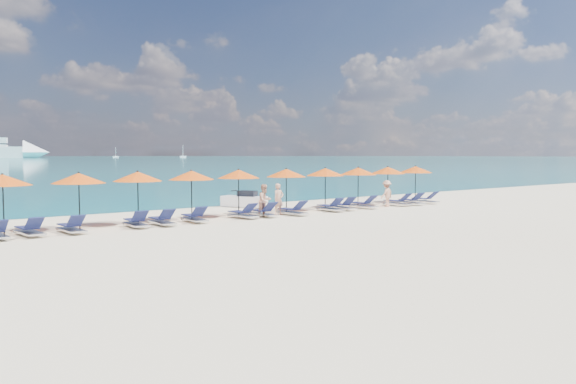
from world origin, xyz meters
TOP-DOWN VIEW (x-y plane):
  - ground at (0.00, 0.00)m, footprint 1400.00×1400.00m
  - sailboat_near at (182.92, 505.66)m, footprint 5.43×1.81m
  - sailboat_far at (243.40, 485.31)m, footprint 6.58×2.19m
  - jetski at (1.29, 8.66)m, footprint 2.01×2.72m
  - beachgoer_a at (0.34, 4.19)m, footprint 0.57×0.38m
  - beachgoer_b at (-0.75, 3.82)m, footprint 0.81×0.54m
  - beachgoer_c at (7.77, 3.88)m, footprint 1.03×0.61m
  - umbrella_0 at (-11.74, 5.05)m, footprint 2.10×2.10m
  - umbrella_1 at (-9.03, 4.87)m, footprint 2.10×2.10m
  - umbrella_2 at (-6.49, 5.10)m, footprint 2.10×2.10m
  - umbrella_3 at (-3.98, 5.00)m, footprint 2.10×2.10m
  - umbrella_4 at (-1.41, 5.06)m, footprint 2.10×2.10m
  - umbrella_5 at (1.35, 4.88)m, footprint 2.10×2.10m
  - umbrella_6 at (3.97, 4.83)m, footprint 2.10×2.10m
  - umbrella_7 at (6.50, 4.88)m, footprint 2.10×2.10m
  - umbrella_8 at (9.04, 4.95)m, footprint 2.10×2.10m
  - umbrella_9 at (11.76, 5.10)m, footprint 2.10×2.10m
  - lounger_1 at (-11.12, 3.92)m, footprint 0.77×1.75m
  - lounger_2 at (-9.70, 3.77)m, footprint 0.69×1.73m
  - lounger_3 at (-7.12, 3.86)m, footprint 0.76×1.75m
  - lounger_4 at (-6.02, 3.80)m, footprint 0.68×1.72m
  - lounger_5 at (-4.44, 3.93)m, footprint 0.75×1.74m
  - lounger_6 at (-1.93, 3.92)m, footprint 0.73×1.74m
  - lounger_7 at (-0.81, 3.86)m, footprint 0.65×1.71m
  - lounger_8 at (0.72, 3.55)m, footprint 0.76×1.75m
  - lounger_9 at (3.43, 3.82)m, footprint 0.70×1.73m
  - lounger_10 at (4.43, 3.92)m, footprint 0.79×1.75m
  - lounger_11 at (5.94, 3.91)m, footprint 0.69×1.72m
  - lounger_12 at (8.59, 3.77)m, footprint 0.76×1.74m
  - lounger_13 at (9.71, 3.71)m, footprint 0.75×1.74m
  - lounger_14 at (11.14, 3.84)m, footprint 0.79×1.75m

SIDE VIEW (x-z plane):
  - ground at x=0.00m, z-range 0.00..0.00m
  - lounger_1 at x=-11.12m, z-range -0.09..0.56m
  - lounger_2 at x=-9.70m, z-range -0.09..0.56m
  - lounger_3 at x=-7.12m, z-range -0.09..0.56m
  - lounger_4 at x=-6.02m, z-range -0.09..0.56m
  - lounger_5 at x=-4.44m, z-range -0.09..0.56m
  - lounger_6 at x=-1.93m, z-range -0.09..0.56m
  - lounger_7 at x=-0.81m, z-range -0.09..0.56m
  - lounger_8 at x=0.72m, z-range -0.09..0.56m
  - lounger_9 at x=3.43m, z-range -0.09..0.56m
  - lounger_10 at x=4.43m, z-range -0.09..0.56m
  - lounger_11 at x=5.94m, z-range -0.09..0.56m
  - lounger_12 at x=8.59m, z-range -0.09..0.56m
  - lounger_13 at x=9.71m, z-range -0.09..0.56m
  - lounger_14 at x=11.14m, z-range -0.09..0.56m
  - jetski at x=1.29m, z-range -0.08..0.83m
  - beachgoer_c at x=7.77m, z-range 0.00..1.49m
  - beachgoer_a at x=0.34m, z-range 0.00..1.54m
  - beachgoer_b at x=-0.75m, z-range 0.00..1.56m
  - sailboat_near at x=182.92m, z-range -3.95..6.00m
  - sailboat_far at x=243.40m, z-range -4.79..7.27m
  - umbrella_0 at x=-11.74m, z-range 0.88..3.16m
  - umbrella_1 at x=-9.03m, z-range 0.88..3.16m
  - umbrella_2 at x=-6.49m, z-range 0.88..3.16m
  - umbrella_3 at x=-3.98m, z-range 0.88..3.16m
  - umbrella_4 at x=-1.41m, z-range 0.88..3.16m
  - umbrella_5 at x=1.35m, z-range 0.88..3.16m
  - umbrella_6 at x=3.97m, z-range 0.88..3.16m
  - umbrella_7 at x=6.50m, z-range 0.88..3.16m
  - umbrella_8 at x=9.04m, z-range 0.88..3.16m
  - umbrella_9 at x=11.76m, z-range 0.88..3.16m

